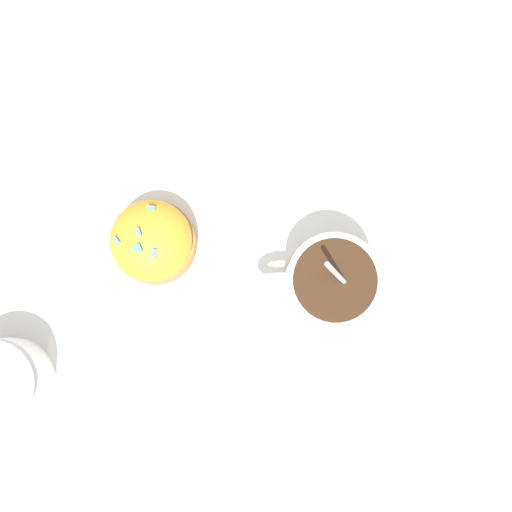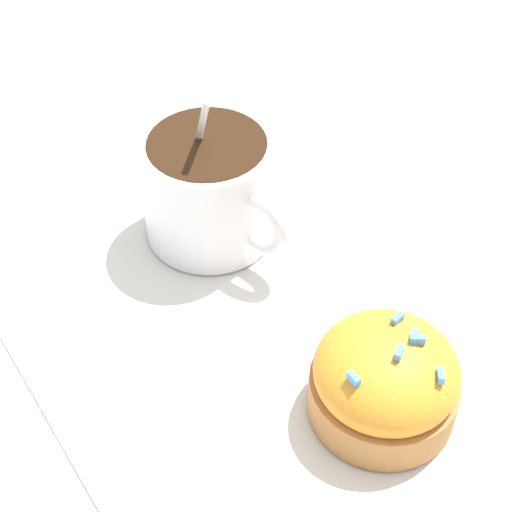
# 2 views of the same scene
# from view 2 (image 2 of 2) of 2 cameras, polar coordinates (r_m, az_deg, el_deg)

# --- Properties ---
(ground_plane) EXTENTS (3.00, 3.00, 0.00)m
(ground_plane) POSITION_cam_2_polar(r_m,az_deg,el_deg) (0.49, 1.71, -4.04)
(ground_plane) COLOR silver
(paper_napkin) EXTENTS (0.31, 0.29, 0.00)m
(paper_napkin) POSITION_cam_2_polar(r_m,az_deg,el_deg) (0.49, 1.71, -3.93)
(paper_napkin) COLOR white
(paper_napkin) RESTS_ON ground_plane
(coffee_cup) EXTENTS (0.10, 0.08, 0.11)m
(coffee_cup) POSITION_cam_2_polar(r_m,az_deg,el_deg) (0.51, -3.50, 4.55)
(coffee_cup) COLOR white
(coffee_cup) RESTS_ON paper_napkin
(frosted_pastry) EXTENTS (0.08, 0.08, 0.06)m
(frosted_pastry) POSITION_cam_2_polar(r_m,az_deg,el_deg) (0.44, 8.60, -8.16)
(frosted_pastry) COLOR #B2753D
(frosted_pastry) RESTS_ON paper_napkin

